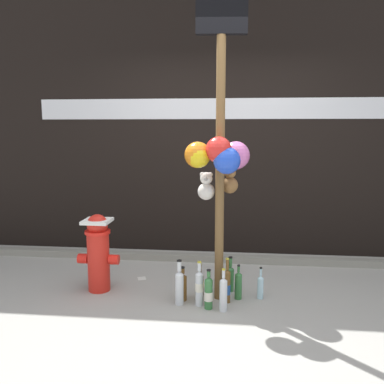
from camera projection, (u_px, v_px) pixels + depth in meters
The scene contains 19 objects.
ground_plane at pixel (211, 310), 3.63m from camera, with size 14.00×14.00×0.00m, color #9E9B93.
building_wall at pixel (221, 104), 5.13m from camera, with size 10.00×0.21×3.73m.
curb_strip at pixel (218, 258), 4.93m from camera, with size 8.00×0.12×0.08m, color gray.
memorial_post at pixel (219, 142), 3.63m from camera, with size 0.57×0.53×2.72m.
fire_hydrant at pixel (98, 251), 4.02m from camera, with size 0.40×0.26×0.76m.
bottle_0 at pixel (238, 285), 3.85m from camera, with size 0.07×0.07×0.33m.
bottle_1 at pixel (209, 293), 3.64m from camera, with size 0.07×0.07×0.36m.
bottle_2 at pixel (183, 286), 3.82m from camera, with size 0.08×0.08×0.32m.
bottle_3 at pixel (219, 282), 3.98m from camera, with size 0.07×0.07×0.30m.
bottle_4 at pixel (223, 293), 3.59m from camera, with size 0.07×0.07×0.38m.
bottle_5 at pixel (260, 286), 3.86m from camera, with size 0.06×0.06×0.30m.
bottle_6 at pixel (179, 286), 3.72m from camera, with size 0.08×0.08×0.41m.
bottle_7 at pixel (227, 286), 3.77m from camera, with size 0.06×0.06×0.42m.
bottle_8 at pixel (199, 288), 3.81m from camera, with size 0.06×0.06×0.33m.
bottle_9 at pixel (200, 283), 3.94m from camera, with size 0.07×0.07×0.31m.
bottle_10 at pixel (230, 277), 4.04m from camera, with size 0.07×0.07×0.35m.
bottle_11 at pixel (199, 287), 3.70m from camera, with size 0.07×0.07×0.41m.
litter_0 at pixel (84, 253), 5.25m from camera, with size 0.09×0.05×0.01m, color silver.
litter_1 at pixel (142, 278), 4.38m from camera, with size 0.08×0.10×0.01m, color silver.
Camera 1 is at (0.20, -3.42, 1.59)m, focal length 38.78 mm.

